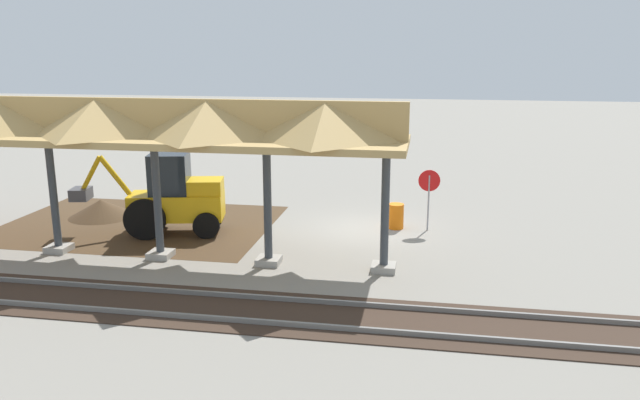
{
  "coord_description": "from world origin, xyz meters",
  "views": [
    {
      "loc": [
        -2.17,
        21.31,
        6.32
      ],
      "look_at": [
        1.17,
        2.27,
        1.6
      ],
      "focal_mm": 35.0,
      "sensor_mm": 36.0,
      "label": 1
    }
  ],
  "objects": [
    {
      "name": "traffic_barrel",
      "position": [
        -1.13,
        -0.43,
        0.45
      ],
      "size": [
        0.56,
        0.56,
        0.9
      ],
      "primitive_type": "cylinder",
      "color": "orange",
      "rests_on": "ground"
    },
    {
      "name": "backhoe",
      "position": [
        6.51,
        1.5,
        1.27
      ],
      "size": [
        5.27,
        2.3,
        2.82
      ],
      "color": "#EAB214",
      "rests_on": "ground"
    },
    {
      "name": "platform_canopy",
      "position": [
        5.87,
        4.07,
        4.16
      ],
      "size": [
        15.02,
        3.2,
        4.9
      ],
      "color": "#9E998E",
      "rests_on": "ground"
    },
    {
      "name": "dirt_work_zone",
      "position": [
        8.24,
        0.7,
        0.0
      ],
      "size": [
        9.75,
        7.0,
        0.01
      ],
      "primitive_type": "cube",
      "color": "#4C3823",
      "rests_on": "ground"
    },
    {
      "name": "dirt_mound",
      "position": [
        10.12,
        -0.06,
        0.0
      ],
      "size": [
        4.97,
        4.97,
        1.35
      ],
      "primitive_type": "cone",
      "color": "#4C3823",
      "rests_on": "ground"
    },
    {
      "name": "ground_plane",
      "position": [
        0.0,
        0.0,
        0.0
      ],
      "size": [
        120.0,
        120.0,
        0.0
      ],
      "primitive_type": "plane",
      "color": "gray"
    },
    {
      "name": "stop_sign",
      "position": [
        -2.26,
        -0.36,
        1.57
      ],
      "size": [
        0.76,
        0.08,
        2.19
      ],
      "color": "gray",
      "rests_on": "ground"
    },
    {
      "name": "rail_tracks",
      "position": [
        0.0,
        7.55,
        0.03
      ],
      "size": [
        60.0,
        2.58,
        0.15
      ],
      "color": "slate",
      "rests_on": "ground"
    }
  ]
}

